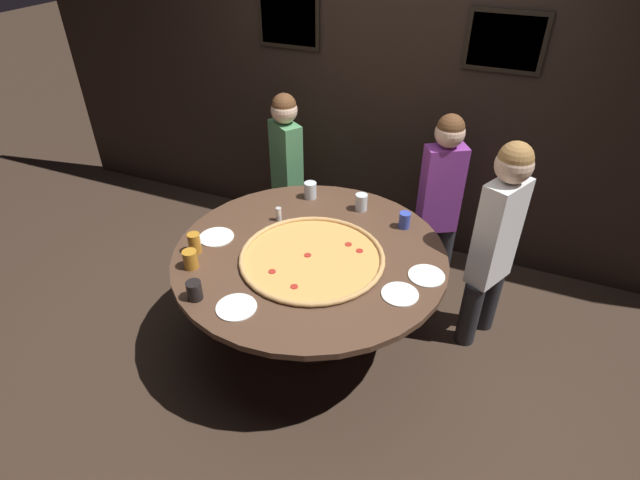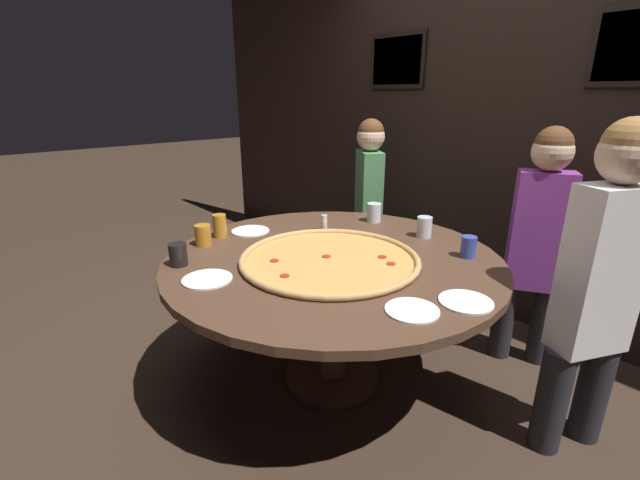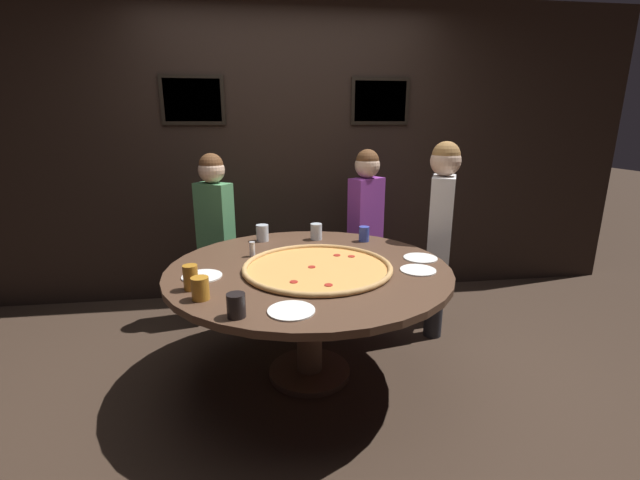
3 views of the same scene
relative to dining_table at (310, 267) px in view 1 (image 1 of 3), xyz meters
The scene contains 18 objects.
ground_plane 0.62m from the dining_table, ahead, with size 24.00×24.00×0.00m, color #38281E.
back_wall 1.60m from the dining_table, 90.00° to the left, with size 6.40×0.08×2.60m.
dining_table is the anchor object (origin of this frame).
giant_pizza 0.15m from the dining_table, 56.32° to the right, with size 0.88×0.88×0.03m.
drink_cup_beside_pizza 0.69m from the dining_table, 113.95° to the left, with size 0.09×0.09×0.12m, color silver.
drink_cup_near_left 0.74m from the dining_table, 144.21° to the right, with size 0.09×0.09×0.11m, color #BC7A23.
drink_cup_far_right 0.77m from the dining_table, 121.91° to the right, with size 0.09×0.09×0.11m, color black.
drink_cup_centre_back 0.73m from the dining_table, 156.41° to the right, with size 0.08×0.08×0.13m, color #BC7A23.
drink_cup_near_right 0.70m from the dining_table, 47.10° to the left, with size 0.08×0.08×0.11m, color #384CB7.
drink_cup_front_edge 0.63m from the dining_table, 78.22° to the left, with size 0.08×0.08×0.12m, color silver.
white_plate_left_side 0.73m from the dining_table, ahead, with size 0.21×0.21×0.01m, color white.
white_plate_near_front 0.66m from the dining_table, 15.40° to the right, with size 0.21×0.21×0.01m, color white.
white_plate_far_back 0.64m from the dining_table, behind, with size 0.22×0.22×0.01m, color white.
white_plate_beside_cup 0.65m from the dining_table, 103.85° to the right, with size 0.22×0.22×0.01m, color white.
condiment_shaker 0.45m from the dining_table, 144.40° to the left, with size 0.04×0.04×0.10m.
diner_side_right 1.17m from the dining_table, 25.48° to the left, with size 0.27×0.38×1.45m.
diner_far_right 1.16m from the dining_table, 58.93° to the left, with size 0.35×0.28×1.37m.
diner_far_left 1.16m from the dining_table, 123.64° to the left, with size 0.35×0.29×1.35m.
Camera 1 is at (1.04, -2.26, 2.57)m, focal length 28.00 mm.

